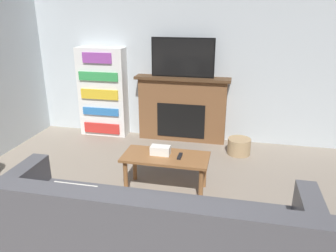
# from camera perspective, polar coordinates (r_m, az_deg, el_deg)

# --- Properties ---
(wall_back) EXTENTS (5.82, 0.06, 2.70)m
(wall_back) POSITION_cam_1_polar(r_m,az_deg,el_deg) (5.11, 2.74, 12.52)
(wall_back) COLOR silver
(wall_back) RESTS_ON ground_plane
(fireplace) EXTENTS (1.46, 0.28, 1.02)m
(fireplace) POSITION_cam_1_polar(r_m,az_deg,el_deg) (5.14, 2.47, 3.03)
(fireplace) COLOR brown
(fireplace) RESTS_ON ground_plane
(tv) EXTENTS (0.95, 0.03, 0.58)m
(tv) POSITION_cam_1_polar(r_m,az_deg,el_deg) (4.95, 2.57, 11.81)
(tv) COLOR black
(tv) RESTS_ON fireplace
(couch) EXTENTS (2.52, 0.93, 0.90)m
(couch) POSITION_cam_1_polar(r_m,az_deg,el_deg) (2.68, -3.71, -19.50)
(couch) COLOR #4C4C51
(couch) RESTS_ON ground_plane
(coffee_table) EXTENTS (0.97, 0.45, 0.43)m
(coffee_table) POSITION_cam_1_polar(r_m,az_deg,el_deg) (3.72, -0.41, -6.12)
(coffee_table) COLOR brown
(coffee_table) RESTS_ON ground_plane
(tissue_box) EXTENTS (0.22, 0.12, 0.10)m
(tissue_box) POSITION_cam_1_polar(r_m,az_deg,el_deg) (3.71, -1.33, -4.25)
(tissue_box) COLOR white
(tissue_box) RESTS_ON coffee_table
(remote_control) EXTENTS (0.04, 0.15, 0.02)m
(remote_control) POSITION_cam_1_polar(r_m,az_deg,el_deg) (3.66, 2.07, -5.26)
(remote_control) COLOR black
(remote_control) RESTS_ON coffee_table
(bookshelf) EXTENTS (0.77, 0.29, 1.43)m
(bookshelf) POSITION_cam_1_polar(r_m,az_deg,el_deg) (5.43, -11.27, 5.77)
(bookshelf) COLOR white
(bookshelf) RESTS_ON ground_plane
(storage_basket) EXTENTS (0.33, 0.33, 0.23)m
(storage_basket) POSITION_cam_1_polar(r_m,az_deg,el_deg) (4.85, 12.26, -3.48)
(storage_basket) COLOR tan
(storage_basket) RESTS_ON ground_plane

